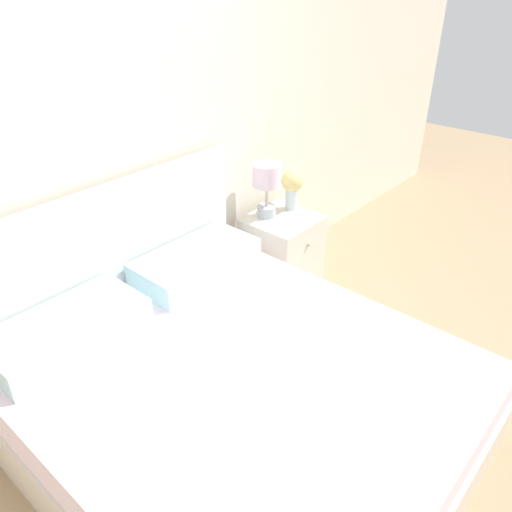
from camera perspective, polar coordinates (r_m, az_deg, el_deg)
name	(u,v)px	position (r m, az deg, el deg)	size (l,w,h in m)	color
ground_plane	(124,357)	(3.15, -14.82, -11.14)	(12.00, 12.00, 0.00)	tan
wall_back	(79,143)	(2.57, -19.61, 12.03)	(8.00, 0.06, 2.60)	silver
bed	(229,396)	(2.44, -3.13, -15.67)	(1.70, 1.91, 1.10)	beige
nightstand	(281,254)	(3.49, 2.92, 0.22)	(0.44, 0.46, 0.56)	silver
table_lamp	(267,182)	(3.27, 1.22, 8.48)	(0.19, 0.19, 0.37)	#A8B2BC
flower_vase	(292,186)	(3.42, 4.16, 8.03)	(0.15, 0.15, 0.28)	silver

